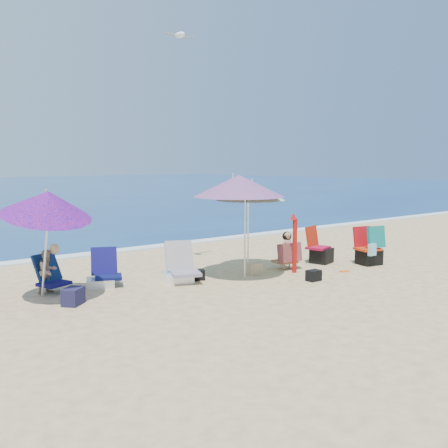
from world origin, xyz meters
TOP-DOWN VIEW (x-y plane):
  - ground at (0.00, 0.00)m, footprint 120.00×120.00m
  - foam at (0.00, 5.10)m, footprint 120.00×0.50m
  - umbrella_turquoise at (-0.10, 0.77)m, footprint 2.34×2.34m
  - umbrella_striped at (0.55, 1.17)m, footprint 1.88×1.88m
  - umbrella_blue at (-3.76, 1.33)m, footprint 1.65×1.70m
  - furled_umbrella at (1.14, 0.41)m, footprint 0.18×0.17m
  - chair_navy at (-2.59, 1.83)m, footprint 0.79×0.79m
  - chair_rainbow at (-1.24, 1.22)m, footprint 0.81×0.94m
  - camp_chair_left at (2.39, 0.78)m, footprint 0.68×0.62m
  - camp_chair_right at (3.13, -0.07)m, footprint 0.66×0.64m
  - person_center at (1.25, 0.72)m, footprint 0.59×0.49m
  - person_left at (-3.57, 1.96)m, footprint 0.61×0.74m
  - bag_navy_a at (-3.53, 0.92)m, footprint 0.45×0.43m
  - bag_black_a at (-0.89, 1.12)m, footprint 0.34×0.31m
  - bag_tan at (0.36, 0.79)m, footprint 0.32×0.26m
  - bag_black_b at (0.89, -0.38)m, footprint 0.29×0.20m
  - orange_item at (2.05, -0.22)m, footprint 0.22×0.15m
  - seagull at (-0.57, 2.16)m, footprint 0.75×0.39m

SIDE VIEW (x-z plane):
  - ground at x=0.00m, z-range 0.00..0.00m
  - orange_item at x=2.05m, z-range 0.00..0.03m
  - foam at x=0.00m, z-range 0.00..0.04m
  - bag_black_a at x=-0.89m, z-range 0.00..0.21m
  - bag_black_b at x=0.89m, z-range 0.00..0.22m
  - bag_tan at x=0.36m, z-range 0.00..0.24m
  - bag_navy_a at x=-3.53m, z-range 0.00..0.28m
  - chair_navy at x=-2.59m, z-range -0.17..0.54m
  - chair_rainbow at x=-1.24m, z-range -0.18..0.60m
  - camp_chair_left at x=2.39m, z-range -0.17..0.69m
  - camp_chair_right at x=3.13m, z-range -0.13..0.79m
  - person_left at x=-3.57m, z-range -0.04..0.84m
  - person_center at x=1.25m, z-range -0.01..0.83m
  - furled_umbrella at x=1.14m, z-range 0.06..1.35m
  - umbrella_blue at x=-3.76m, z-range 0.65..2.68m
  - umbrella_striped at x=0.55m, z-range 0.75..2.76m
  - umbrella_turquoise at x=-0.10m, z-range 0.81..2.95m
  - seagull at x=-0.57m, z-range 4.93..5.06m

